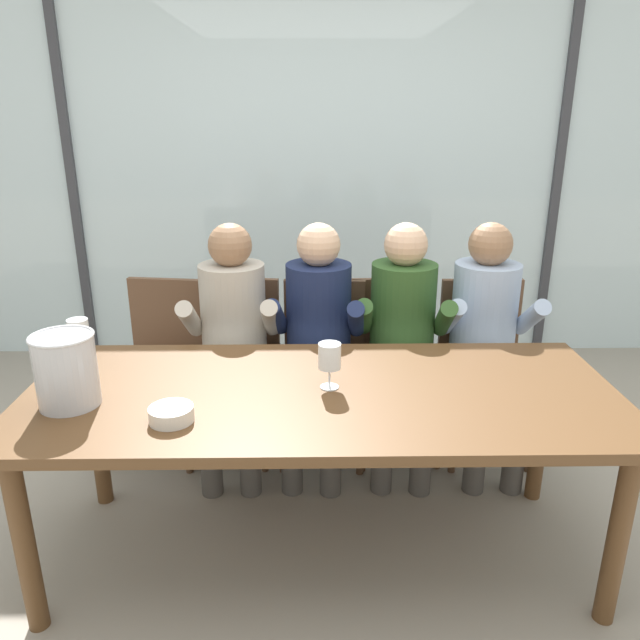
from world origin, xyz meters
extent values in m
plane|color=#9E9384|center=(0.00, 1.00, 0.00)|extent=(14.00, 14.00, 0.00)
cube|color=silver|center=(0.00, 2.22, 1.30)|extent=(7.38, 0.03, 2.60)
cube|color=#38383D|center=(-1.66, 2.20, 1.30)|extent=(0.06, 0.06, 2.60)
cube|color=#38383D|center=(1.66, 2.20, 1.30)|extent=(0.06, 0.06, 2.60)
cube|color=#386633|center=(0.00, 5.96, 0.83)|extent=(13.38, 2.40, 1.67)
cube|color=brown|center=(0.00, 0.00, 0.71)|extent=(2.18, 0.92, 0.04)
cylinder|color=brown|center=(-0.99, -0.36, 0.34)|extent=(0.07, 0.07, 0.69)
cylinder|color=brown|center=(0.99, -0.36, 0.34)|extent=(0.07, 0.07, 0.69)
cylinder|color=brown|center=(-0.99, 0.36, 0.34)|extent=(0.07, 0.07, 0.69)
cylinder|color=brown|center=(0.99, 0.36, 0.34)|extent=(0.07, 0.07, 0.69)
cube|color=brown|center=(-0.81, 0.80, 0.45)|extent=(0.50, 0.50, 0.03)
cube|color=brown|center=(-0.78, 1.00, 0.67)|extent=(0.42, 0.09, 0.42)
cylinder|color=brown|center=(-1.02, 0.63, 0.22)|extent=(0.04, 0.04, 0.44)
cylinder|color=brown|center=(-0.65, 0.58, 0.22)|extent=(0.04, 0.04, 0.44)
cylinder|color=brown|center=(-0.97, 1.01, 0.22)|extent=(0.04, 0.04, 0.44)
cylinder|color=brown|center=(-0.59, 0.96, 0.22)|extent=(0.04, 0.04, 0.44)
cube|color=brown|center=(-0.44, 0.80, 0.45)|extent=(0.49, 0.49, 0.03)
cube|color=brown|center=(-0.41, 1.00, 0.67)|extent=(0.42, 0.08, 0.42)
cylinder|color=brown|center=(-0.65, 0.64, 0.22)|extent=(0.04, 0.04, 0.44)
cylinder|color=brown|center=(-0.27, 0.59, 0.22)|extent=(0.04, 0.04, 0.44)
cylinder|color=brown|center=(-0.60, 1.01, 0.22)|extent=(0.04, 0.04, 0.44)
cylinder|color=brown|center=(-0.23, 0.97, 0.22)|extent=(0.04, 0.04, 0.44)
cube|color=brown|center=(0.02, 0.76, 0.45)|extent=(0.46, 0.46, 0.03)
cube|color=brown|center=(0.03, 0.96, 0.67)|extent=(0.42, 0.06, 0.42)
cylinder|color=brown|center=(-0.18, 0.58, 0.22)|extent=(0.04, 0.04, 0.44)
cylinder|color=brown|center=(0.20, 0.56, 0.22)|extent=(0.04, 0.04, 0.44)
cylinder|color=brown|center=(-0.16, 0.96, 0.22)|extent=(0.04, 0.04, 0.44)
cylinder|color=brown|center=(0.22, 0.94, 0.22)|extent=(0.04, 0.04, 0.44)
cube|color=brown|center=(0.39, 0.78, 0.45)|extent=(0.46, 0.46, 0.03)
cube|color=brown|center=(0.38, 0.98, 0.67)|extent=(0.42, 0.06, 0.42)
cylinder|color=brown|center=(0.21, 0.59, 0.22)|extent=(0.04, 0.04, 0.44)
cylinder|color=brown|center=(0.59, 0.60, 0.22)|extent=(0.04, 0.04, 0.44)
cylinder|color=brown|center=(0.19, 0.97, 0.22)|extent=(0.04, 0.04, 0.44)
cylinder|color=brown|center=(0.57, 0.98, 0.22)|extent=(0.04, 0.04, 0.44)
cube|color=brown|center=(0.85, 0.76, 0.45)|extent=(0.44, 0.44, 0.03)
cube|color=brown|center=(0.85, 0.96, 0.67)|extent=(0.42, 0.04, 0.42)
cylinder|color=brown|center=(0.66, 0.57, 0.22)|extent=(0.04, 0.04, 0.44)
cylinder|color=brown|center=(1.04, 0.57, 0.22)|extent=(0.04, 0.04, 0.44)
cylinder|color=brown|center=(0.66, 0.95, 0.22)|extent=(0.04, 0.04, 0.44)
cylinder|color=brown|center=(1.04, 0.95, 0.22)|extent=(0.04, 0.04, 0.44)
cylinder|color=#B7AD9E|center=(-0.42, 0.81, 0.74)|extent=(0.33, 0.33, 0.52)
sphere|color=#936B4C|center=(-0.42, 0.81, 1.10)|extent=(0.21, 0.21, 0.21)
cube|color=#47423D|center=(-0.51, 0.61, 0.48)|extent=(0.14, 0.40, 0.13)
cube|color=#47423D|center=(-0.33, 0.61, 0.48)|extent=(0.14, 0.40, 0.13)
cylinder|color=#47423D|center=(-0.50, 0.41, 0.23)|extent=(0.10, 0.10, 0.46)
cylinder|color=#47423D|center=(-0.32, 0.41, 0.23)|extent=(0.10, 0.10, 0.46)
cylinder|color=#B7AD9E|center=(-0.61, 0.69, 0.77)|extent=(0.09, 0.33, 0.26)
cylinder|color=#B7AD9E|center=(-0.23, 0.69, 0.77)|extent=(0.09, 0.33, 0.26)
cylinder|color=#192347|center=(0.00, 0.81, 0.74)|extent=(0.35, 0.35, 0.52)
sphere|color=#DBAD89|center=(0.00, 0.81, 1.10)|extent=(0.21, 0.21, 0.21)
cube|color=#47423D|center=(-0.11, 0.62, 0.48)|extent=(0.17, 0.41, 0.13)
cube|color=#47423D|center=(0.07, 0.60, 0.48)|extent=(0.17, 0.41, 0.13)
cylinder|color=#47423D|center=(-0.13, 0.42, 0.23)|extent=(0.10, 0.10, 0.46)
cylinder|color=#47423D|center=(0.05, 0.40, 0.23)|extent=(0.10, 0.10, 0.46)
cylinder|color=#192347|center=(-0.20, 0.71, 0.77)|extent=(0.11, 0.33, 0.26)
cylinder|color=#192347|center=(0.18, 0.67, 0.77)|extent=(0.11, 0.33, 0.26)
cylinder|color=#2D5123|center=(0.42, 0.81, 0.74)|extent=(0.35, 0.35, 0.52)
sphere|color=#DBAD89|center=(0.42, 0.81, 1.10)|extent=(0.21, 0.21, 0.21)
cube|color=#47423D|center=(0.31, 0.62, 0.48)|extent=(0.17, 0.41, 0.13)
cube|color=#47423D|center=(0.49, 0.60, 0.48)|extent=(0.17, 0.41, 0.13)
cylinder|color=#47423D|center=(0.29, 0.42, 0.23)|extent=(0.10, 0.10, 0.46)
cylinder|color=#47423D|center=(0.47, 0.40, 0.23)|extent=(0.10, 0.10, 0.46)
cylinder|color=#2D5123|center=(0.22, 0.71, 0.77)|extent=(0.11, 0.33, 0.26)
cylinder|color=#2D5123|center=(0.59, 0.67, 0.77)|extent=(0.11, 0.33, 0.26)
cylinder|color=#9EB2D1|center=(0.82, 0.81, 0.74)|extent=(0.33, 0.33, 0.52)
sphere|color=#936B4C|center=(0.82, 0.81, 1.10)|extent=(0.21, 0.21, 0.21)
cube|color=#47423D|center=(0.73, 0.61, 0.48)|extent=(0.14, 0.40, 0.13)
cube|color=#47423D|center=(0.91, 0.61, 0.48)|extent=(0.14, 0.40, 0.13)
cylinder|color=#47423D|center=(0.72, 0.41, 0.23)|extent=(0.10, 0.10, 0.46)
cylinder|color=#47423D|center=(0.90, 0.41, 0.23)|extent=(0.10, 0.10, 0.46)
cylinder|color=#9EB2D1|center=(0.63, 0.69, 0.77)|extent=(0.09, 0.33, 0.26)
cylinder|color=#9EB2D1|center=(1.01, 0.68, 0.77)|extent=(0.09, 0.33, 0.26)
cylinder|color=#B7B7BC|center=(-0.88, -0.10, 0.86)|extent=(0.21, 0.21, 0.25)
torus|color=silver|center=(-0.88, -0.10, 0.98)|extent=(0.22, 0.22, 0.01)
cylinder|color=silver|center=(-0.50, -0.23, 0.75)|extent=(0.15, 0.15, 0.05)
cylinder|color=silver|center=(-0.99, 0.30, 0.73)|extent=(0.07, 0.07, 0.00)
cylinder|color=silver|center=(-0.99, 0.30, 0.77)|extent=(0.01, 0.01, 0.07)
cylinder|color=silver|center=(-0.99, 0.30, 0.85)|extent=(0.08, 0.08, 0.09)
cylinder|color=silver|center=(0.03, 0.02, 0.73)|extent=(0.07, 0.07, 0.00)
cylinder|color=silver|center=(0.03, 0.02, 0.77)|extent=(0.01, 0.01, 0.07)
cylinder|color=silver|center=(0.03, 0.02, 0.85)|extent=(0.08, 0.08, 0.09)
cylinder|color=maroon|center=(0.03, 0.02, 0.83)|extent=(0.07, 0.07, 0.04)
camera|label=1|loc=(-0.04, -2.01, 1.70)|focal=33.82mm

